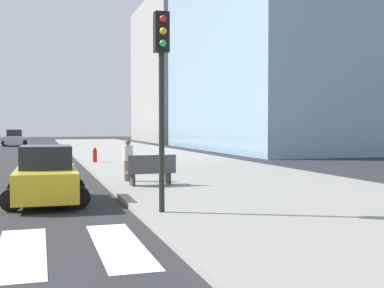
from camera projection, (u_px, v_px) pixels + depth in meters
The scene contains 8 objects.
sidewalk_kerb_east at pixel (184, 168), 26.67m from camera, with size 10.00×120.00×0.15m, color gray.
parking_garage_concrete at pixel (202, 73), 77.21m from camera, with size 18.00×24.00×21.27m, color gray.
car_yellow_nearest at pixel (46, 177), 14.85m from camera, with size 2.46×3.90×1.73m.
car_silver_fourth at pixel (15, 138), 58.52m from camera, with size 2.76×4.40×1.96m.
traffic_light_near_corner at pixel (162, 72), 12.36m from camera, with size 0.36×0.41×4.99m.
park_bench at pixel (151, 171), 18.15m from camera, with size 1.83×0.67×1.12m.
pedestrian_waiting_east at pixel (128, 158), 19.58m from camera, with size 0.40×0.40×1.63m.
fire_hydrant at pixel (95, 155), 30.06m from camera, with size 0.26×0.26×0.89m.
Camera 1 is at (4.87, -5.58, 2.30)m, focal length 46.52 mm.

